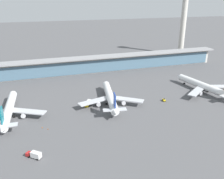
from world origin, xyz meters
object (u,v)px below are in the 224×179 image
(service_truck_near_nose_red, at_px, (35,155))
(service_truck_mid_apron_yellow, at_px, (164,100))
(service_truck_at_far_stand_white, at_px, (116,110))
(safety_cone_bravo, at_px, (42,127))
(airliner_left_stand, at_px, (9,110))
(service_truck_by_tail_yellow, at_px, (88,103))
(airliner_right_stand, at_px, (204,86))
(airliner_centre_stand, at_px, (110,97))
(control_tower, at_px, (184,18))
(safety_cone_charlie, at_px, (48,129))

(service_truck_near_nose_red, relative_size, service_truck_mid_apron_yellow, 2.21)
(service_truck_at_far_stand_white, bearing_deg, safety_cone_bravo, -171.98)
(airliner_left_stand, height_order, service_truck_by_tail_yellow, airliner_left_stand)
(service_truck_by_tail_yellow, xyz_separation_m, service_truck_at_far_stand_white, (14.36, -14.40, -0.88))
(service_truck_at_far_stand_white, bearing_deg, airliner_right_stand, 8.10)
(airliner_left_stand, relative_size, service_truck_mid_apron_yellow, 17.57)
(airliner_right_stand, relative_size, service_truck_near_nose_red, 7.93)
(airliner_centre_stand, relative_size, service_truck_at_far_stand_white, 9.26)
(airliner_centre_stand, bearing_deg, control_tower, 41.65)
(service_truck_at_far_stand_white, relative_size, safety_cone_charlie, 8.59)
(airliner_centre_stand, bearing_deg, service_truck_mid_apron_yellow, -11.89)
(service_truck_mid_apron_yellow, bearing_deg, safety_cone_bravo, -172.12)
(airliner_right_stand, xyz_separation_m, service_truck_by_tail_yellow, (-86.30, 4.16, -3.00))
(airliner_right_stand, relative_size, safety_cone_bravo, 79.67)
(safety_cone_charlie, bearing_deg, airliner_right_stand, 9.62)
(service_truck_at_far_stand_white, relative_size, control_tower, 0.08)
(service_truck_mid_apron_yellow, bearing_deg, airliner_centre_stand, 168.11)
(airliner_centre_stand, relative_size, safety_cone_bravo, 79.54)
(airliner_centre_stand, height_order, control_tower, control_tower)
(service_truck_mid_apron_yellow, bearing_deg, service_truck_at_far_stand_white, -172.28)
(airliner_centre_stand, relative_size, control_tower, 0.71)
(airliner_left_stand, distance_m, control_tower, 221.57)
(safety_cone_bravo, distance_m, safety_cone_charlie, 3.92)
(service_truck_mid_apron_yellow, bearing_deg, service_truck_near_nose_red, -156.41)
(control_tower, height_order, safety_cone_bravo, control_tower)
(service_truck_near_nose_red, bearing_deg, safety_cone_bravo, 79.93)
(airliner_centre_stand, distance_m, service_truck_by_tail_yellow, 14.82)
(airliner_right_stand, xyz_separation_m, control_tower, (53.72, 113.90, 37.75))
(service_truck_near_nose_red, bearing_deg, airliner_left_stand, 105.84)
(airliner_centre_stand, bearing_deg, airliner_left_stand, 179.69)
(airliner_left_stand, bearing_deg, service_truck_mid_apron_yellow, -4.60)
(control_tower, bearing_deg, airliner_left_stand, -149.32)
(safety_cone_charlie, bearing_deg, airliner_centre_stand, 27.12)
(safety_cone_bravo, bearing_deg, service_truck_mid_apron_yellow, 7.88)
(airliner_centre_stand, height_order, service_truck_near_nose_red, airliner_centre_stand)
(service_truck_mid_apron_yellow, relative_size, service_truck_by_tail_yellow, 0.43)
(service_truck_at_far_stand_white, distance_m, control_tower, 181.48)
(safety_cone_bravo, height_order, safety_cone_charlie, same)
(airliner_centre_stand, bearing_deg, safety_cone_bravo, -157.29)
(safety_cone_charlie, bearing_deg, safety_cone_bravo, 135.11)
(airliner_left_stand, relative_size, service_truck_at_far_stand_white, 9.30)
(airliner_left_stand, bearing_deg, safety_cone_bravo, -47.55)
(airliner_right_stand, height_order, safety_cone_charlie, airliner_right_stand)
(service_truck_mid_apron_yellow, bearing_deg, service_truck_by_tail_yellow, 169.25)
(service_truck_by_tail_yellow, bearing_deg, airliner_left_stand, -178.02)
(service_truck_at_far_stand_white, height_order, safety_cone_charlie, service_truck_at_far_stand_white)
(service_truck_mid_apron_yellow, height_order, safety_cone_charlie, service_truck_mid_apron_yellow)
(airliner_left_stand, relative_size, safety_cone_charlie, 79.91)
(airliner_right_stand, relative_size, service_truck_at_far_stand_white, 9.28)
(safety_cone_charlie, bearing_deg, service_truck_by_tail_yellow, 40.42)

